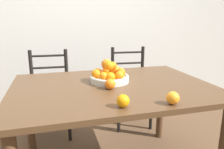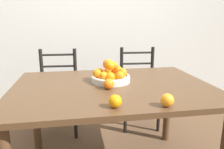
{
  "view_description": "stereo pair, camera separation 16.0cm",
  "coord_description": "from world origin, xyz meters",
  "px_view_note": "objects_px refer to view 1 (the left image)",
  "views": [
    {
      "loc": [
        -0.42,
        -1.49,
        1.25
      ],
      "look_at": [
        -0.0,
        0.0,
        0.85
      ],
      "focal_mm": 35.0,
      "sensor_mm": 36.0,
      "label": 1
    },
    {
      "loc": [
        -0.27,
        -1.52,
        1.25
      ],
      "look_at": [
        -0.0,
        0.0,
        0.85
      ],
      "focal_mm": 35.0,
      "sensor_mm": 36.0,
      "label": 2
    }
  ],
  "objects_px": {
    "orange_loose_1": "(173,98)",
    "orange_loose_2": "(110,84)",
    "fruit_bowl": "(109,75)",
    "orange_loose_0": "(123,101)",
    "chair_right": "(130,87)",
    "chair_left": "(50,94)"
  },
  "relations": [
    {
      "from": "chair_left",
      "to": "chair_right",
      "type": "bearing_deg",
      "value": 3.19
    },
    {
      "from": "orange_loose_1",
      "to": "chair_left",
      "type": "distance_m",
      "value": 1.53
    },
    {
      "from": "orange_loose_1",
      "to": "orange_loose_2",
      "type": "xyz_separation_m",
      "value": [
        -0.27,
        0.37,
        -0.0
      ]
    },
    {
      "from": "orange_loose_1",
      "to": "orange_loose_2",
      "type": "relative_size",
      "value": 1.03
    },
    {
      "from": "chair_left",
      "to": "chair_right",
      "type": "relative_size",
      "value": 1.0
    },
    {
      "from": "orange_loose_0",
      "to": "chair_left",
      "type": "relative_size",
      "value": 0.08
    },
    {
      "from": "fruit_bowl",
      "to": "chair_right",
      "type": "bearing_deg",
      "value": 58.59
    },
    {
      "from": "orange_loose_1",
      "to": "orange_loose_0",
      "type": "bearing_deg",
      "value": 173.12
    },
    {
      "from": "orange_loose_0",
      "to": "chair_right",
      "type": "xyz_separation_m",
      "value": [
        0.52,
        1.28,
        -0.36
      ]
    },
    {
      "from": "orange_loose_2",
      "to": "chair_left",
      "type": "relative_size",
      "value": 0.08
    },
    {
      "from": "chair_left",
      "to": "chair_right",
      "type": "distance_m",
      "value": 0.93
    },
    {
      "from": "orange_loose_0",
      "to": "orange_loose_2",
      "type": "relative_size",
      "value": 1.0
    },
    {
      "from": "orange_loose_0",
      "to": "chair_right",
      "type": "height_order",
      "value": "chair_right"
    },
    {
      "from": "orange_loose_2",
      "to": "chair_right",
      "type": "bearing_deg",
      "value": 61.78
    },
    {
      "from": "fruit_bowl",
      "to": "orange_loose_1",
      "type": "bearing_deg",
      "value": -66.89
    },
    {
      "from": "orange_loose_1",
      "to": "chair_left",
      "type": "relative_size",
      "value": 0.08
    },
    {
      "from": "orange_loose_1",
      "to": "chair_right",
      "type": "distance_m",
      "value": 1.38
    },
    {
      "from": "fruit_bowl",
      "to": "orange_loose_2",
      "type": "height_order",
      "value": "fruit_bowl"
    },
    {
      "from": "orange_loose_2",
      "to": "orange_loose_1",
      "type": "bearing_deg",
      "value": -53.32
    },
    {
      "from": "fruit_bowl",
      "to": "orange_loose_2",
      "type": "relative_size",
      "value": 4.13
    },
    {
      "from": "orange_loose_0",
      "to": "chair_left",
      "type": "bearing_deg",
      "value": 107.75
    },
    {
      "from": "chair_right",
      "to": "fruit_bowl",
      "type": "bearing_deg",
      "value": -116.76
    }
  ]
}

